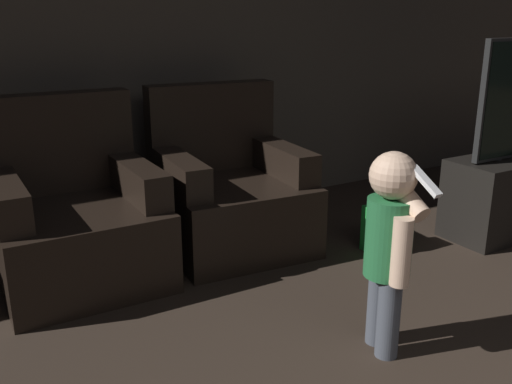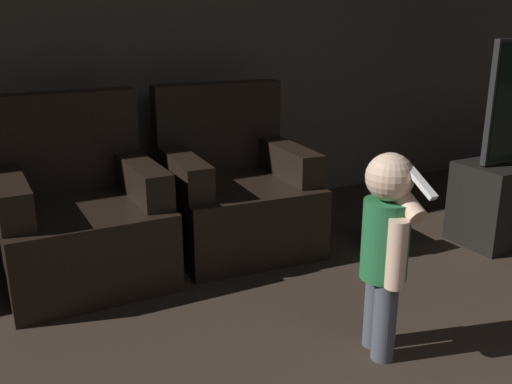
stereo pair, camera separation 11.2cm
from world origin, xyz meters
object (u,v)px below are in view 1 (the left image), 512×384
at_px(armchair_right, 229,194).
at_px(person_toddler, 390,238).
at_px(armchair_left, 76,220).
at_px(toy_backpack, 382,229).

bearing_deg(armchair_right, person_toddler, -85.34).
bearing_deg(armchair_left, person_toddler, -55.75).
bearing_deg(person_toddler, armchair_left, -127.05).
bearing_deg(armchair_right, armchair_left, -175.41).
bearing_deg(person_toddler, toy_backpack, 157.07).
bearing_deg(armchair_left, toy_backpack, -18.49).
xyz_separation_m(armchair_right, person_toddler, (0.00, -1.47, 0.20)).
xyz_separation_m(armchair_left, toy_backpack, (1.76, -0.60, -0.20)).
xyz_separation_m(armchair_left, person_toddler, (0.98, -1.47, 0.20)).
distance_m(armchair_right, person_toddler, 1.48).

